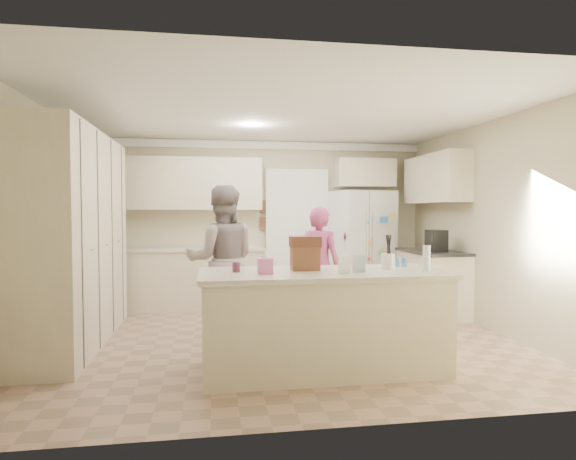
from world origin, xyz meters
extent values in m
cube|color=#A37E69|center=(0.00, 0.00, -0.01)|extent=(5.20, 4.60, 0.02)
cube|color=white|center=(0.00, 0.00, 2.61)|extent=(5.20, 4.60, 0.02)
cube|color=beige|center=(0.00, 2.31, 1.30)|extent=(5.20, 0.02, 2.60)
cube|color=beige|center=(0.00, -2.31, 1.30)|extent=(5.20, 0.02, 2.60)
cube|color=beige|center=(-2.61, 0.00, 1.30)|extent=(0.02, 4.60, 2.60)
cube|color=beige|center=(2.61, 0.00, 1.30)|extent=(0.02, 4.60, 2.60)
cube|color=white|center=(0.00, 2.26, 2.53)|extent=(5.20, 0.08, 0.12)
cube|color=beige|center=(-2.30, 0.20, 1.18)|extent=(0.60, 2.60, 2.35)
cube|color=beige|center=(-1.15, 2.00, 0.44)|extent=(2.20, 0.60, 0.88)
cube|color=#EDE3C8|center=(-1.15, 1.99, 0.90)|extent=(2.24, 0.63, 0.04)
cube|color=beige|center=(-1.15, 2.12, 1.90)|extent=(2.20, 0.35, 0.80)
cube|color=black|center=(0.55, 2.28, 1.05)|extent=(0.90, 0.06, 2.10)
cube|color=white|center=(0.55, 2.24, 1.05)|extent=(1.02, 0.03, 2.22)
cube|color=brown|center=(0.02, 2.27, 1.55)|extent=(0.15, 0.02, 0.20)
cube|color=brown|center=(0.02, 2.27, 1.28)|extent=(0.15, 0.02, 0.20)
cube|color=white|center=(1.57, 2.03, 0.90)|extent=(1.05, 0.91, 1.80)
cube|color=gray|center=(1.57, 1.67, 0.90)|extent=(0.02, 0.02, 1.78)
cube|color=black|center=(1.35, 1.66, 1.15)|extent=(0.22, 0.03, 0.35)
cylinder|color=silver|center=(1.52, 1.66, 1.05)|extent=(0.02, 0.02, 0.85)
cylinder|color=silver|center=(1.62, 1.66, 1.05)|extent=(0.02, 0.02, 0.85)
cube|color=beige|center=(1.65, 2.12, 2.10)|extent=(0.95, 0.35, 0.45)
cube|color=beige|center=(2.30, 1.00, 0.44)|extent=(0.60, 1.20, 0.88)
cube|color=#2D2B28|center=(2.29, 1.00, 0.90)|extent=(0.63, 1.24, 0.04)
cube|color=beige|center=(2.43, 1.20, 1.95)|extent=(0.35, 1.50, 0.70)
cube|color=black|center=(2.25, 0.80, 1.07)|extent=(0.22, 0.28, 0.30)
cube|color=beige|center=(0.20, -1.10, 0.44)|extent=(2.20, 0.90, 0.88)
cube|color=#EDE3C8|center=(0.20, -1.10, 0.90)|extent=(2.28, 0.96, 0.05)
cylinder|color=white|center=(0.85, -1.05, 1.00)|extent=(0.13, 0.13, 0.15)
cube|color=pink|center=(-0.35, -1.20, 1.00)|extent=(0.13, 0.13, 0.14)
cone|color=white|center=(-0.35, -1.20, 1.10)|extent=(0.08, 0.08, 0.08)
cube|color=brown|center=(0.05, -1.00, 1.04)|extent=(0.26, 0.18, 0.22)
cube|color=#592D1E|center=(0.05, -1.00, 1.20)|extent=(0.28, 0.20, 0.10)
cylinder|color=#59263F|center=(-0.60, -1.05, 0.97)|extent=(0.07, 0.07, 0.09)
cube|color=white|center=(0.35, -1.30, 1.01)|extent=(0.12, 0.06, 0.16)
cube|color=silver|center=(0.50, -1.25, 1.01)|extent=(0.12, 0.05, 0.16)
cylinder|color=silver|center=(1.15, -1.25, 1.04)|extent=(0.07, 0.07, 0.24)
cylinder|color=#4980B3|center=(1.02, -0.88, 0.97)|extent=(0.05, 0.05, 0.09)
cylinder|color=#4980B3|center=(1.09, -0.88, 0.97)|extent=(0.05, 0.05, 0.09)
imported|color=gray|center=(-0.70, 0.33, 0.90)|extent=(0.88, 0.69, 1.79)
imported|color=#BD4470|center=(0.53, 0.54, 0.77)|extent=(0.67, 0.62, 1.54)
camera|label=1|loc=(-0.81, -5.44, 1.49)|focal=30.00mm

